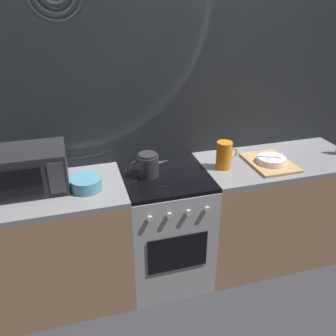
# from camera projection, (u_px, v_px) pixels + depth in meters

# --- Properties ---
(ground_plane) EXTENTS (8.00, 8.00, 0.00)m
(ground_plane) POSITION_uv_depth(u_px,v_px,m) (166.00, 273.00, 2.87)
(ground_plane) COLOR #2D2D33
(back_wall) EXTENTS (3.60, 0.05, 2.40)m
(back_wall) POSITION_uv_depth(u_px,v_px,m) (153.00, 119.00, 2.60)
(back_wall) COLOR gray
(back_wall) RESTS_ON ground_plane
(counter_left) EXTENTS (1.20, 0.60, 0.90)m
(counter_left) POSITION_uv_depth(u_px,v_px,m) (41.00, 249.00, 2.44)
(counter_left) COLOR #997251
(counter_left) RESTS_ON ground_plane
(stove_unit) EXTENTS (0.60, 0.63, 0.90)m
(stove_unit) POSITION_uv_depth(u_px,v_px,m) (166.00, 228.00, 2.66)
(stove_unit) COLOR #9E9EA3
(stove_unit) RESTS_ON ground_plane
(counter_right) EXTENTS (1.20, 0.60, 0.90)m
(counter_right) POSITION_uv_depth(u_px,v_px,m) (271.00, 209.00, 2.89)
(counter_right) COLOR #997251
(counter_right) RESTS_ON ground_plane
(microwave) EXTENTS (0.46, 0.35, 0.27)m
(microwave) POSITION_uv_depth(u_px,v_px,m) (29.00, 170.00, 2.24)
(microwave) COLOR black
(microwave) RESTS_ON counter_left
(kettle) EXTENTS (0.28, 0.15, 0.17)m
(kettle) POSITION_uv_depth(u_px,v_px,m) (148.00, 165.00, 2.41)
(kettle) COLOR #262628
(kettle) RESTS_ON stove_unit
(mixing_bowl) EXTENTS (0.20, 0.20, 0.08)m
(mixing_bowl) POSITION_uv_depth(u_px,v_px,m) (86.00, 184.00, 2.26)
(mixing_bowl) COLOR teal
(mixing_bowl) RESTS_ON counter_left
(pitcher) EXTENTS (0.16, 0.11, 0.20)m
(pitcher) POSITION_uv_depth(u_px,v_px,m) (224.00, 155.00, 2.52)
(pitcher) COLOR orange
(pitcher) RESTS_ON counter_right
(dish_pile) EXTENTS (0.30, 0.40, 0.07)m
(dish_pile) POSITION_uv_depth(u_px,v_px,m) (270.00, 161.00, 2.60)
(dish_pile) COLOR tan
(dish_pile) RESTS_ON counter_right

